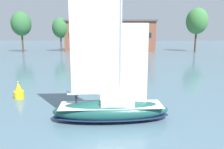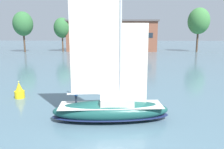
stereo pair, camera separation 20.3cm
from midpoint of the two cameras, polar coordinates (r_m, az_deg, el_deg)
ground_plane at (r=21.73m, az=-0.03°, el=-11.72°), size 400.00×400.00×0.00m
waterfront_building at (r=101.03m, az=0.02°, el=10.13°), size 40.50×13.94×13.61m
tree_shore_left at (r=102.14m, az=21.76°, el=12.83°), size 9.02×9.02×18.56m
tree_shore_center at (r=101.04m, az=-22.18°, el=12.15°), size 8.19×8.19×16.85m
tree_shore_right at (r=99.09m, az=-12.87°, el=11.78°), size 7.08×7.08×14.57m
sailboat_main at (r=21.29m, az=0.02°, el=-8.73°), size 11.53×4.18×15.50m
sailboat_moored_mid_channel at (r=65.47m, az=5.50°, el=4.09°), size 3.23×6.20×8.23m
channel_buoy at (r=30.62m, az=-22.87°, el=-4.05°), size 1.25×1.25×2.25m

